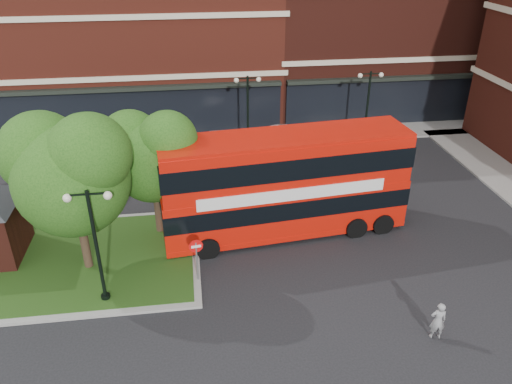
{
  "coord_description": "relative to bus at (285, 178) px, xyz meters",
  "views": [
    {
      "loc": [
        -1.68,
        -16.03,
        13.28
      ],
      "look_at": [
        1.2,
        4.82,
        2.0
      ],
      "focal_mm": 35.0,
      "sensor_mm": 36.0,
      "label": 1
    }
  ],
  "objects": [
    {
      "name": "terrace_far_left",
      "position": [
        -10.49,
        19.68,
        4.1
      ],
      "size": [
        26.0,
        12.0,
        14.0
      ],
      "primitive_type": "cube",
      "color": "maroon",
      "rests_on": "ground"
    },
    {
      "name": "terrace_far_right",
      "position": [
        11.51,
        19.68,
        5.1
      ],
      "size": [
        18.0,
        12.0,
        16.0
      ],
      "primitive_type": "cube",
      "color": "#471911",
      "rests_on": "ground"
    },
    {
      "name": "car_white",
      "position": [
        2.21,
        10.18,
        -2.19
      ],
      "size": [
        4.44,
        1.95,
        1.42
      ],
      "primitive_type": "imported",
      "rotation": [
        0.0,
        0.0,
        1.46
      ],
      "color": "silver",
      "rests_on": "ground"
    },
    {
      "name": "no_entry_sign",
      "position": [
        -4.29,
        -3.4,
        -1.42
      ],
      "size": [
        0.57,
        0.12,
        2.08
      ],
      "rotation": [
        0.0,
        0.0,
        0.13
      ],
      "color": "slate",
      "rests_on": "ground"
    },
    {
      "name": "car_silver",
      "position": [
        -2.0,
        10.18,
        -2.17
      ],
      "size": [
        4.36,
        1.87,
        1.47
      ],
      "primitive_type": "imported",
      "rotation": [
        0.0,
        0.0,
        1.6
      ],
      "color": "#B9BCC1",
      "rests_on": "ground"
    },
    {
      "name": "ground",
      "position": [
        -2.49,
        -4.32,
        -2.9
      ],
      "size": [
        120.0,
        120.0,
        0.0
      ],
      "primitive_type": "plane",
      "color": "black",
      "rests_on": "ground"
    },
    {
      "name": "pavement_far",
      "position": [
        -2.49,
        12.18,
        -2.84
      ],
      "size": [
        44.0,
        3.0,
        0.12
      ],
      "primitive_type": "cube",
      "color": "slate",
      "rests_on": "ground"
    },
    {
      "name": "woman",
      "position": [
        4.14,
        -7.82,
        -2.12
      ],
      "size": [
        0.62,
        0.46,
        1.56
      ],
      "primitive_type": "imported",
      "rotation": [
        0.0,
        0.0,
        2.98
      ],
      "color": "gray",
      "rests_on": "ground"
    },
    {
      "name": "traffic_island",
      "position": [
        -10.49,
        -1.32,
        -2.83
      ],
      "size": [
        12.6,
        7.6,
        0.15
      ],
      "color": "gray",
      "rests_on": "ground"
    },
    {
      "name": "tree_island_west",
      "position": [
        -9.09,
        -1.75,
        1.89
      ],
      "size": [
        5.4,
        4.71,
        7.21
      ],
      "color": "#2D2116",
      "rests_on": "ground"
    },
    {
      "name": "lamp_far_left",
      "position": [
        -0.49,
        10.18,
        -0.07
      ],
      "size": [
        1.72,
        0.36,
        5.0
      ],
      "color": "black",
      "rests_on": "ground"
    },
    {
      "name": "lamp_far_right",
      "position": [
        7.51,
        10.18,
        -0.07
      ],
      "size": [
        1.72,
        0.36,
        5.0
      ],
      "color": "black",
      "rests_on": "ground"
    },
    {
      "name": "lamp_island",
      "position": [
        -7.99,
        -4.12,
        -0.07
      ],
      "size": [
        1.72,
        0.36,
        5.0
      ],
      "color": "black",
      "rests_on": "ground"
    },
    {
      "name": "bus",
      "position": [
        0.0,
        0.0,
        0.0
      ],
      "size": [
        11.79,
        3.83,
        4.42
      ],
      "rotation": [
        0.0,
        0.0,
        0.11
      ],
      "color": "red",
      "rests_on": "ground"
    },
    {
      "name": "tree_island_east",
      "position": [
        -6.07,
        0.74,
        1.34
      ],
      "size": [
        4.46,
        3.9,
        6.29
      ],
      "color": "#2D2116",
      "rests_on": "ground"
    }
  ]
}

